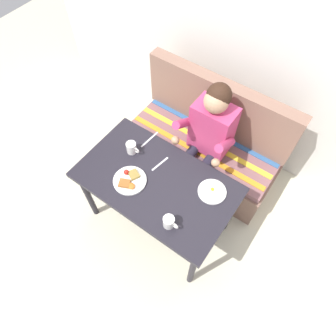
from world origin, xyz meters
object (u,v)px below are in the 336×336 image
at_px(person, 208,135).
at_px(plate_eggs, 212,192).
at_px(knife, 150,139).
at_px(table, 157,186).
at_px(coffee_mug, 132,148).
at_px(plate_breakfast, 130,180).
at_px(coffee_mug_second, 169,222).
at_px(fork, 160,164).
at_px(couch, 205,146).

relative_size(person, plate_eggs, 5.79).
xyz_separation_m(person, knife, (-0.37, -0.31, -0.01)).
relative_size(table, knife, 6.00).
bearing_deg(knife, plate_eggs, -5.59).
bearing_deg(coffee_mug, plate_breakfast, -54.71).
xyz_separation_m(coffee_mug_second, fork, (-0.34, 0.37, -0.05)).
distance_m(table, plate_eggs, 0.43).
bearing_deg(couch, coffee_mug_second, -74.38).
xyz_separation_m(person, plate_breakfast, (-0.25, -0.70, 0.00)).
xyz_separation_m(person, coffee_mug, (-0.41, -0.48, 0.04)).
distance_m(table, coffee_mug, 0.36).
bearing_deg(knife, coffee_mug_second, -37.76).
bearing_deg(couch, plate_eggs, -57.34).
bearing_deg(plate_eggs, couch, 122.66).
relative_size(couch, plate_eggs, 6.88).
xyz_separation_m(couch, coffee_mug, (-0.32, -0.66, 0.45)).
bearing_deg(coffee_mug, table, -18.58).
relative_size(coffee_mug_second, knife, 0.59).
relative_size(plate_breakfast, fork, 1.47).
relative_size(coffee_mug, coffee_mug_second, 1.00).
bearing_deg(coffee_mug_second, plate_breakfast, 165.69).
height_order(coffee_mug_second, knife, coffee_mug_second).
relative_size(person, coffee_mug, 10.27).
height_order(plate_eggs, coffee_mug_second, coffee_mug_second).
bearing_deg(table, fork, 115.98).
height_order(plate_breakfast, fork, plate_breakfast).
xyz_separation_m(coffee_mug_second, knife, (-0.56, 0.51, -0.05)).
height_order(couch, knife, couch).
xyz_separation_m(person, fork, (-0.15, -0.45, -0.01)).
xyz_separation_m(plate_breakfast, coffee_mug_second, (0.44, -0.11, 0.04)).
relative_size(person, fork, 7.13).
height_order(couch, plate_breakfast, couch).
height_order(table, plate_eggs, plate_eggs).
relative_size(couch, coffee_mug_second, 12.20).
xyz_separation_m(coffee_mug, knife, (0.04, 0.17, -0.05)).
bearing_deg(coffee_mug_second, couch, 105.62).
relative_size(couch, person, 1.19).
bearing_deg(couch, knife, -120.03).
xyz_separation_m(couch, plate_eggs, (0.39, -0.60, 0.41)).
height_order(plate_breakfast, coffee_mug, coffee_mug).
distance_m(plate_eggs, coffee_mug, 0.71).
xyz_separation_m(coffee_mug, fork, (0.25, 0.03, -0.05)).
xyz_separation_m(person, plate_eggs, (0.30, -0.43, -0.00)).
height_order(person, fork, person).
height_order(person, coffee_mug_second, person).
bearing_deg(fork, coffee_mug_second, -36.75).
bearing_deg(person, knife, -139.93).
height_order(plate_eggs, fork, plate_eggs).
bearing_deg(person, plate_eggs, -54.98).
height_order(person, coffee_mug, person).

